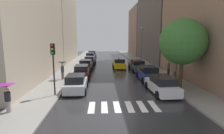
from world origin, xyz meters
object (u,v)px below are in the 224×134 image
object	(u,v)px
parked_car_right_second	(148,73)
traffic_light_left_corner	(53,58)
parked_car_left_fourth	(90,61)
street_tree_right	(183,42)
lamp_post_right	(142,44)
parked_car_left_nearest	(76,84)
parked_car_left_fifth	(90,57)
pedestrian_near_tree	(169,63)
parked_car_left_third	(86,65)
parked_car_left_sixth	(92,55)
taxi_midroad	(119,64)
parked_car_left_second	(82,72)
parked_car_right_nearest	(162,85)
pedestrian_by_kerb	(62,67)
parked_car_right_third	(137,66)
pedestrian_far_side	(176,66)
pedestrian_foreground	(7,92)

from	to	relation	value
parked_car_right_second	traffic_light_left_corner	bearing A→B (deg)	122.45
parked_car_left_fourth	traffic_light_left_corner	distance (m)	18.99
street_tree_right	lamp_post_right	size ratio (longest dim) A/B	0.98
traffic_light_left_corner	parked_car_left_nearest	bearing A→B (deg)	44.52
parked_car_left_fifth	pedestrian_near_tree	xyz separation A→B (m)	(11.25, -16.80, 0.86)
parked_car_left_third	street_tree_right	xyz separation A→B (m)	(10.13, -11.11, 3.77)
parked_car_left_sixth	parked_car_right_second	bearing A→B (deg)	-163.05
parked_car_right_second	taxi_midroad	world-z (taller)	taxi_midroad
parked_car_left_second	parked_car_left_fifth	size ratio (longest dim) A/B	1.05
parked_car_left_nearest	parked_car_left_fifth	size ratio (longest dim) A/B	0.89
traffic_light_left_corner	parked_car_right_nearest	bearing A→B (deg)	3.64
parked_car_left_nearest	pedestrian_by_kerb	distance (m)	5.09
parked_car_left_nearest	parked_car_left_fourth	bearing A→B (deg)	-1.30
pedestrian_by_kerb	parked_car_left_sixth	bearing A→B (deg)	108.48
pedestrian_by_kerb	parked_car_right_third	bearing A→B (deg)	54.26
parked_car_left_second	pedestrian_far_side	xyz separation A→B (m)	(11.19, -1.70, 0.92)
parked_car_right_nearest	pedestrian_near_tree	distance (m)	8.16
parked_car_left_fifth	lamp_post_right	world-z (taller)	lamp_post_right
pedestrian_by_kerb	street_tree_right	size ratio (longest dim) A/B	0.31
parked_car_right_third	street_tree_right	world-z (taller)	street_tree_right
parked_car_left_sixth	parked_car_right_third	world-z (taller)	parked_car_left_sixth
parked_car_left_sixth	parked_car_right_nearest	distance (m)	31.88
pedestrian_foreground	pedestrian_by_kerb	size ratio (longest dim) A/B	0.91
taxi_midroad	parked_car_left_fifth	bearing A→B (deg)	28.73
pedestrian_foreground	traffic_light_left_corner	world-z (taller)	traffic_light_left_corner
parked_car_right_third	pedestrian_near_tree	size ratio (longest dim) A/B	2.32
parked_car_left_second	lamp_post_right	bearing A→B (deg)	-47.60
parked_car_right_third	pedestrian_far_side	xyz separation A→B (m)	(3.30, -6.40, 0.92)
parked_car_right_nearest	pedestrian_near_tree	bearing A→B (deg)	-26.72
pedestrian_foreground	pedestrian_far_side	xyz separation A→B (m)	(14.69, 9.06, 0.20)
pedestrian_foreground	street_tree_right	xyz separation A→B (m)	(13.64, 5.32, 3.05)
parked_car_left_sixth	street_tree_right	distance (m)	31.48
pedestrian_foreground	street_tree_right	distance (m)	14.96
pedestrian_far_side	parked_car_left_nearest	bearing A→B (deg)	-19.91
parked_car_left_third	taxi_midroad	world-z (taller)	taxi_midroad
parked_car_right_third	lamp_post_right	size ratio (longest dim) A/B	0.71
street_tree_right	parked_car_left_second	bearing A→B (deg)	151.78
parked_car_left_nearest	pedestrian_far_side	size ratio (longest dim) A/B	1.98
pedestrian_foreground	pedestrian_near_tree	bearing A→B (deg)	-71.79
parked_car_right_third	taxi_midroad	distance (m)	3.65
taxi_midroad	street_tree_right	world-z (taller)	street_tree_right
parked_car_right_third	parked_car_right_nearest	bearing A→B (deg)	177.10
parked_car_left_fourth	pedestrian_near_tree	size ratio (longest dim) A/B	2.27
pedestrian_far_side	lamp_post_right	distance (m)	11.34
parked_car_left_second	street_tree_right	bearing A→B (deg)	-119.98
parked_car_right_second	pedestrian_by_kerb	size ratio (longest dim) A/B	2.34
parked_car_left_fifth	pedestrian_far_side	bearing A→B (deg)	-147.82
parked_car_left_third	parked_car_right_nearest	world-z (taller)	parked_car_left_third
parked_car_left_fifth	taxi_midroad	bearing A→B (deg)	-150.02
pedestrian_foreground	lamp_post_right	bearing A→B (deg)	-52.43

